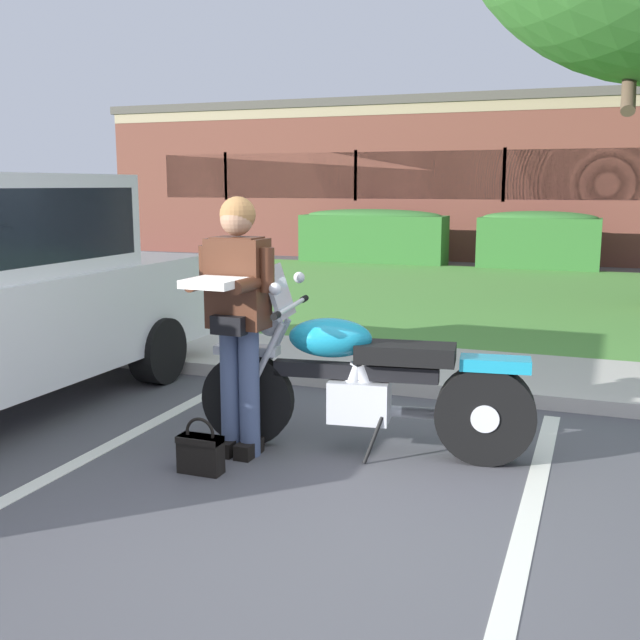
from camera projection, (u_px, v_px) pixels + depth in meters
name	position (u px, v px, depth m)	size (l,w,h in m)	color
ground_plane	(351.00, 530.00, 3.94)	(140.00, 140.00, 0.00)	#4C4C51
curb_strip	(449.00, 390.00, 6.38)	(60.00, 0.20, 0.12)	#B7B2A8
concrete_walk	(467.00, 370.00, 7.17)	(60.00, 1.50, 0.08)	#B7B2A8
grass_lawn	(521.00, 299.00, 11.71)	(60.00, 8.35, 0.06)	#518E3D
stall_stripe_0	(68.00, 467.00, 4.80)	(0.12, 4.40, 0.01)	silver
stall_stripe_1	(523.00, 539.00, 3.83)	(0.12, 4.40, 0.01)	silver
motorcycle	(375.00, 383.00, 4.98)	(2.24, 0.82, 1.26)	black
rider_person	(237.00, 306.00, 4.86)	(0.54, 0.60, 1.70)	black
handbag	(200.00, 451.00, 4.69)	(0.28, 0.13, 0.36)	black
hedge_left	(373.00, 235.00, 16.97)	(3.28, 0.90, 1.24)	#336B2D
hedge_center_left	(539.00, 239.00, 15.73)	(2.46, 0.90, 1.24)	#336B2D
brick_building	(523.00, 179.00, 20.78)	(20.78, 8.52, 3.83)	brown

